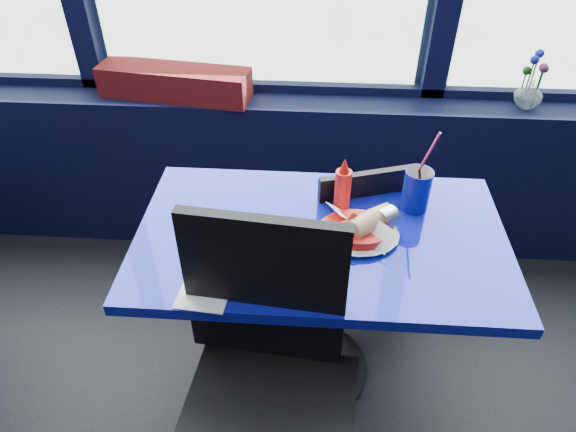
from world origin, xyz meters
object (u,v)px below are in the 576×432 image
object	(u,v)px
ketchup_bottle	(343,188)
planter_box	(175,83)
chair_near_back	(368,232)
flower_vase	(530,91)
food_basket	(359,229)
chair_near_front	(266,373)
soda_cup	(417,189)
near_table	(319,273)

from	to	relation	value
ketchup_bottle	planter_box	bearing A→B (deg)	136.05
chair_near_back	flower_vase	bearing A→B (deg)	-160.19
planter_box	food_basket	distance (m)	1.16
chair_near_front	food_basket	size ratio (longest dim) A/B	3.74
flower_vase	soda_cup	distance (m)	0.89
planter_box	food_basket	bearing A→B (deg)	-39.29
chair_near_back	ketchup_bottle	bearing A→B (deg)	39.24
chair_near_front	food_basket	bearing A→B (deg)	64.77
chair_near_back	flower_vase	world-z (taller)	flower_vase
planter_box	food_basket	xyz separation A→B (m)	(0.79, -0.85, -0.09)
ketchup_bottle	soda_cup	world-z (taller)	soda_cup
chair_near_front	flower_vase	distance (m)	1.66
chair_near_front	chair_near_back	distance (m)	0.84
planter_box	chair_near_back	bearing A→B (deg)	-23.06
chair_near_back	food_basket	bearing A→B (deg)	59.72
flower_vase	ketchup_bottle	xyz separation A→B (m)	(-0.81, -0.72, -0.04)
chair_near_back	soda_cup	bearing A→B (deg)	108.11
planter_box	soda_cup	size ratio (longest dim) A/B	2.15
chair_near_front	flower_vase	bearing A→B (deg)	57.50
near_table	flower_vase	size ratio (longest dim) A/B	4.82
food_basket	soda_cup	distance (m)	0.26
chair_near_front	chair_near_back	bearing A→B (deg)	72.23
chair_near_front	soda_cup	bearing A→B (deg)	58.36
near_table	ketchup_bottle	distance (m)	0.31
near_table	food_basket	world-z (taller)	food_basket
chair_near_front	planter_box	size ratio (longest dim) A/B	1.56
flower_vase	soda_cup	size ratio (longest dim) A/B	0.79
chair_near_front	planter_box	world-z (taller)	chair_near_front
flower_vase	planter_box	bearing A→B (deg)	-179.69
chair_near_front	planter_box	bearing A→B (deg)	118.35
planter_box	ketchup_bottle	xyz separation A→B (m)	(0.74, -0.71, -0.03)
flower_vase	near_table	bearing A→B (deg)	-135.68
ketchup_bottle	flower_vase	bearing A→B (deg)	41.69
chair_near_front	soda_cup	world-z (taller)	soda_cup
planter_box	near_table	bearing A→B (deg)	-43.78
food_basket	near_table	bearing A→B (deg)	163.30
food_basket	soda_cup	xyz separation A→B (m)	(0.20, 0.16, 0.05)
planter_box	soda_cup	bearing A→B (deg)	-26.99
near_table	soda_cup	size ratio (longest dim) A/B	3.81
near_table	chair_near_front	size ratio (longest dim) A/B	1.14
ketchup_bottle	soda_cup	xyz separation A→B (m)	(0.25, 0.03, -0.01)
chair_near_front	food_basket	distance (m)	0.53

